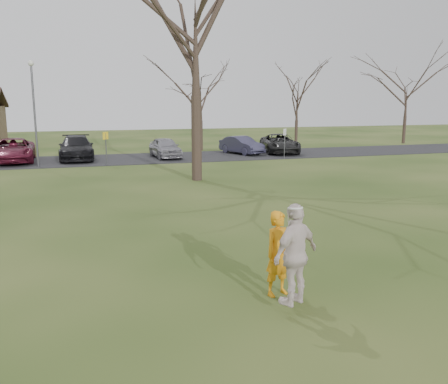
# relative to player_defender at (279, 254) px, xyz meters

# --- Properties ---
(ground) EXTENTS (120.00, 120.00, 0.00)m
(ground) POSITION_rel_player_defender_xyz_m (-0.05, -0.43, -0.88)
(ground) COLOR #1E380F
(ground) RESTS_ON ground
(parking_strip) EXTENTS (62.00, 6.50, 0.04)m
(parking_strip) POSITION_rel_player_defender_xyz_m (-0.05, 24.57, -0.86)
(parking_strip) COLOR black
(parking_strip) RESTS_ON ground
(player_defender) EXTENTS (0.73, 0.59, 1.76)m
(player_defender) POSITION_rel_player_defender_xyz_m (0.00, 0.00, 0.00)
(player_defender) COLOR orange
(player_defender) RESTS_ON ground
(car_2) EXTENTS (2.74, 5.59, 1.53)m
(car_2) POSITION_rel_player_defender_xyz_m (-7.72, 24.89, -0.07)
(car_2) COLOR #581428
(car_2) RESTS_ON parking_strip
(car_3) EXTENTS (2.24, 5.45, 1.58)m
(car_3) POSITION_rel_player_defender_xyz_m (-3.79, 25.17, -0.05)
(car_3) COLOR black
(car_3) RESTS_ON parking_strip
(car_4) EXTENTS (1.94, 4.24, 1.41)m
(car_4) POSITION_rel_player_defender_xyz_m (2.15, 24.43, -0.13)
(car_4) COLOR gray
(car_4) RESTS_ON parking_strip
(car_5) EXTENTS (2.64, 4.23, 1.32)m
(car_5) POSITION_rel_player_defender_xyz_m (8.07, 25.10, -0.18)
(car_5) COLOR #33314A
(car_5) RESTS_ON parking_strip
(car_6) EXTENTS (3.38, 5.54, 1.43)m
(car_6) POSITION_rel_player_defender_xyz_m (11.09, 24.93, -0.12)
(car_6) COLOR black
(car_6) RESTS_ON parking_strip
(catching_play) EXTENTS (1.20, 0.89, 1.89)m
(catching_play) POSITION_rel_player_defender_xyz_m (-0.11, -0.97, 0.30)
(catching_play) COLOR beige
(catching_play) RESTS_ON ground
(lamp_post) EXTENTS (0.34, 0.34, 6.27)m
(lamp_post) POSITION_rel_player_defender_xyz_m (-6.05, 22.07, 3.09)
(lamp_post) COLOR #47474C
(lamp_post) RESTS_ON ground
(sign_yellow) EXTENTS (0.35, 0.35, 2.08)m
(sign_yellow) POSITION_rel_player_defender_xyz_m (-2.05, 21.57, 0.57)
(sign_yellow) COLOR #47474C
(sign_yellow) RESTS_ON ground
(sign_white) EXTENTS (0.35, 0.35, 2.08)m
(sign_white) POSITION_rel_player_defender_xyz_m (9.95, 21.57, 0.57)
(sign_white) COLOR #47474C
(sign_white) RESTS_ON ground
(big_tree) EXTENTS (9.00, 9.00, 14.00)m
(big_tree) POSITION_rel_player_defender_xyz_m (1.95, 14.57, 6.12)
(big_tree) COLOR #352821
(big_tree) RESTS_ON ground
(small_tree_row) EXTENTS (55.00, 5.90, 8.50)m
(small_tree_row) POSITION_rel_player_defender_xyz_m (4.34, 29.63, 3.02)
(small_tree_row) COLOR #352821
(small_tree_row) RESTS_ON ground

